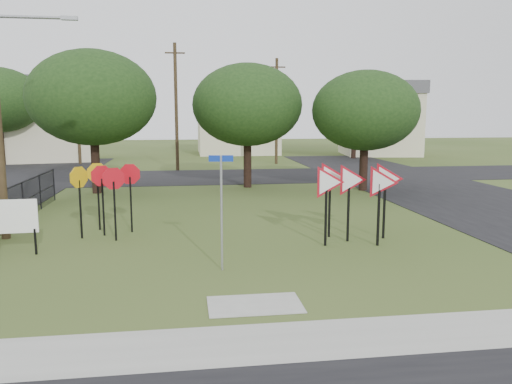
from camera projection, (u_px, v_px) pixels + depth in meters
ground at (242, 271)px, 12.98m from camera, size 140.00×140.00×0.00m
sidewalk at (269, 343)px, 8.87m from camera, size 30.00×1.60×0.02m
planting_strip at (281, 377)px, 7.70m from camera, size 30.00×0.80×0.02m
street_right at (462, 197)px, 24.42m from camera, size 8.00×50.00×0.02m
street_far at (208, 177)px, 32.55m from camera, size 60.00×8.00×0.02m
curb_pad at (255, 305)px, 10.64m from camera, size 2.00×1.20×0.02m
street_name_sign at (221, 205)px, 12.79m from camera, size 0.62×0.09×3.01m
stop_sign_cluster at (105, 183)px, 16.57m from camera, size 2.15×1.79×2.39m
yield_sign_cluster at (354, 184)px, 15.71m from camera, size 3.23×1.65×2.55m
info_board at (14, 218)px, 14.27m from camera, size 1.31×0.09×1.64m
far_pole_a at (176, 106)px, 35.48m from camera, size 1.40×0.24×9.00m
far_pole_b at (277, 111)px, 40.54m from camera, size 1.40×0.24×8.50m
far_pole_c at (77, 107)px, 40.25m from camera, size 1.40×0.24×9.00m
fence_run at (13, 206)px, 17.93m from camera, size 0.05×11.55×1.50m
house_left at (40, 119)px, 43.76m from camera, size 10.58×8.88×7.20m
house_mid at (237, 123)px, 52.19m from camera, size 8.40×8.40×6.20m
house_right at (379, 118)px, 50.13m from camera, size 8.30×8.30×7.20m
tree_near_left at (92, 98)px, 25.11m from camera, size 6.40×6.40×7.27m
tree_near_mid at (247, 105)px, 27.24m from camera, size 6.00×6.00×6.80m
tree_near_right at (365, 111)px, 26.16m from camera, size 5.60×5.60×6.33m
tree_far_right at (355, 109)px, 45.53m from camera, size 6.00×6.00×6.80m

